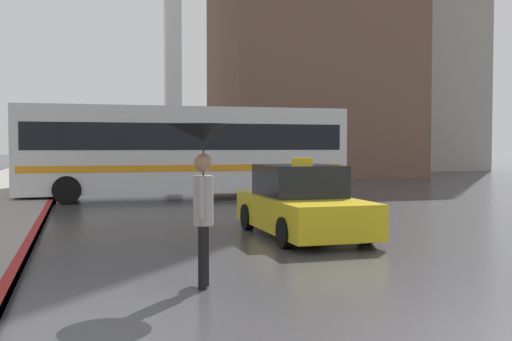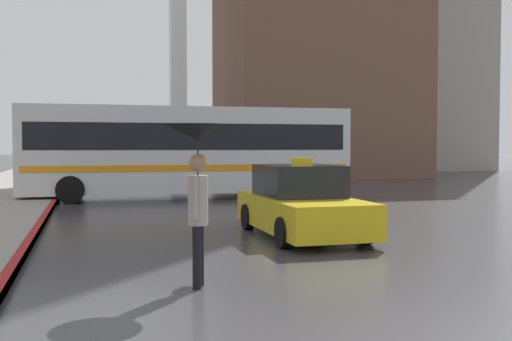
# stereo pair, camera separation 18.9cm
# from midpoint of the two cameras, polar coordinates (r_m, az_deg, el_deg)

# --- Properties ---
(taxi) EXTENTS (1.91, 4.32, 1.70)m
(taxi) POSITION_cam_midpoint_polar(r_m,az_deg,el_deg) (13.06, 3.92, -3.22)
(taxi) COLOR gold
(taxi) RESTS_ON ground_plane
(city_bus) EXTENTS (12.03, 2.87, 3.38)m
(city_bus) POSITION_cam_midpoint_polar(r_m,az_deg,el_deg) (22.53, -7.01, 2.10)
(city_bus) COLOR silver
(city_bus) RESTS_ON ground_plane
(pedestrian_with_umbrella) EXTENTS (0.98, 0.98, 2.25)m
(pedestrian_with_umbrella) POSITION_cam_midpoint_polar(r_m,az_deg,el_deg) (8.23, -5.70, 1.18)
(pedestrian_with_umbrella) COLOR black
(pedestrian_with_umbrella) RESTS_ON ground_plane
(monument_cross) EXTENTS (7.84, 0.90, 17.81)m
(monument_cross) POSITION_cam_midpoint_polar(r_m,az_deg,el_deg) (36.02, -8.11, 15.36)
(monument_cross) COLOR white
(monument_cross) RESTS_ON ground_plane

